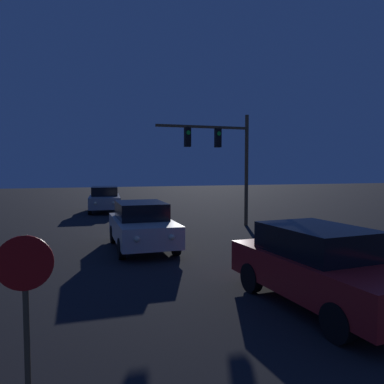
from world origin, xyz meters
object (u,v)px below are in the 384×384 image
Objects in this scene: traffic_signal_mast at (223,151)px; car_near at (322,266)px; car_far at (105,199)px; stop_sign at (25,291)px; car_mid at (142,225)px.

car_near is at bearing -101.22° from traffic_signal_mast.
stop_sign reaches higher than car_far.
car_near is 19.02m from car_far.
car_mid is 0.82× the size of traffic_signal_mast.
car_mid is 12.05m from car_far.
traffic_signal_mast reaches higher than car_near.
traffic_signal_mast is at bearing 126.03° from car_far.
car_near is 1.02× the size of car_mid.
stop_sign is (-2.84, -8.57, 0.60)m from car_mid.
car_far is at bearing -87.95° from car_mid.
car_near is at bearing 103.54° from car_far.
stop_sign is (-5.44, -1.83, 0.60)m from car_near.
car_far is (-0.40, 12.04, 0.00)m from car_mid.
car_far is at bearing -85.44° from car_near.
car_near is 11.08m from traffic_signal_mast.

